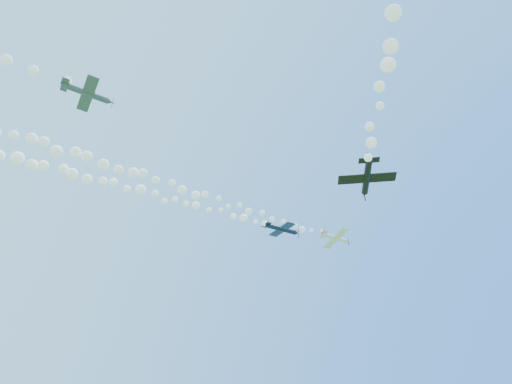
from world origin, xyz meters
TOP-DOWN VIEW (x-y plane):
  - plane_white at (26.61, -0.66)m, footprint 6.66×7.06m
  - smoke_trail_white at (-12.59, 6.10)m, footprint 74.51×14.88m
  - plane_navy at (15.74, 2.98)m, footprint 7.69×7.90m
  - smoke_trail_navy at (-24.83, 12.73)m, footprint 76.77×20.58m
  - plane_grey at (-25.26, -8.89)m, footprint 6.46×6.71m
  - plane_black at (4.11, -25.11)m, footprint 5.82×5.75m

SIDE VIEW (x-z plane):
  - plane_black at x=4.11m, z-range 34.53..36.84m
  - plane_grey at x=-25.26m, z-range 43.83..45.61m
  - smoke_trail_navy at x=-24.83m, z-range 47.98..50.97m
  - plane_navy at x=15.74m, z-range 48.44..50.93m
  - smoke_trail_white at x=-12.59m, z-range 48.53..51.38m
  - plane_white at x=26.61m, z-range 49.31..51.21m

